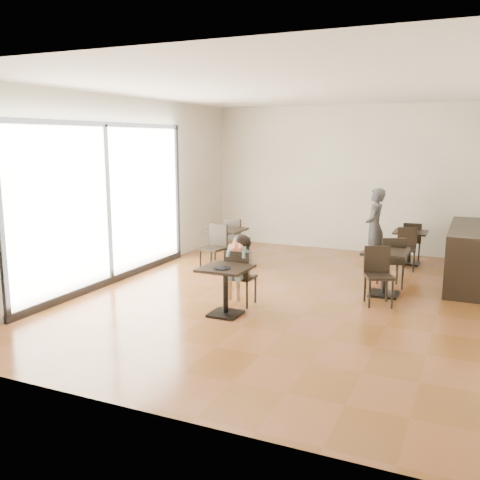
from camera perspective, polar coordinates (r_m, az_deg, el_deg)
The scene contains 22 objects.
floor at distance 8.60m, azimuth 4.46°, elevation -5.94°, with size 6.00×8.00×0.01m, color brown.
ceiling at distance 8.27m, azimuth 4.79°, elevation 15.81°, with size 6.00×8.00×0.01m, color white.
wall_back at distance 12.11m, azimuth 11.02°, elevation 6.44°, with size 6.00×0.01×3.20m, color silver.
wall_front at distance 4.74m, azimuth -11.83°, elevation 0.05°, with size 6.00×0.01×3.20m, color silver.
wall_left at distance 9.70m, azimuth -12.39°, elevation 5.38°, with size 0.01×8.00×3.20m, color silver.
storefront_window at distance 9.31m, azimuth -14.02°, elevation 3.86°, with size 0.04×4.50×2.60m, color white.
child_table at distance 7.56m, azimuth -1.56°, elevation -5.48°, with size 0.66×0.66×0.70m, color black, non-canonical shape.
child_chair at distance 8.02m, azimuth 0.15°, elevation -3.99°, with size 0.38×0.38×0.85m, color black, non-canonical shape.
child at distance 8.00m, azimuth 0.15°, elevation -3.24°, with size 0.38×0.53×1.06m, color gray, non-canonical shape.
plate at distance 7.38m, azimuth -1.91°, elevation -3.00°, with size 0.24×0.24×0.01m, color black.
pizza_slice at distance 7.74m, azimuth -0.42°, elevation -0.75°, with size 0.25×0.19×0.06m, color #DCB477, non-canonical shape.
adult_patron at distance 10.90m, azimuth 14.18°, elevation 1.40°, with size 0.55×0.36×1.52m, color #3C3D42.
cafe_table_mid at distance 8.81m, azimuth 15.19°, elevation -3.44°, with size 0.69×0.69×0.72m, color black, non-canonical shape.
cafe_table_left at distance 10.49m, azimuth -1.54°, elevation -0.80°, with size 0.70×0.70×0.74m, color black, non-canonical shape.
cafe_table_back at distance 11.17m, azimuth 17.63°, elevation -0.78°, with size 0.63×0.63×0.66m, color black, non-canonical shape.
chair_mid_a at distance 9.32m, azimuth 15.75°, elevation -2.23°, with size 0.39×0.39×0.87m, color black, non-canonical shape.
chair_mid_b at distance 8.27m, azimuth 14.60°, elevation -3.81°, with size 0.39×0.39×0.87m, color black, non-canonical shape.
chair_left_a at distance 10.96m, azimuth -0.30°, elevation 0.11°, with size 0.40×0.40×0.89m, color black, non-canonical shape.
chair_left_b at distance 9.99m, azimuth -2.91°, elevation -0.95°, with size 0.40×0.40×0.89m, color black, non-canonical shape.
chair_back_a at distance 11.51m, azimuth 17.86°, elevation -0.13°, with size 0.36×0.36×0.80m, color black, non-canonical shape.
chair_back_b at distance 10.62m, azimuth 17.30°, elevation -0.97°, with size 0.36×0.36×0.80m, color black, non-canonical shape.
service_counter at distance 9.96m, azimuth 23.07°, elevation -1.51°, with size 0.60×2.40×1.00m, color black.
Camera 1 is at (2.76, -7.77, 2.46)m, focal length 40.00 mm.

